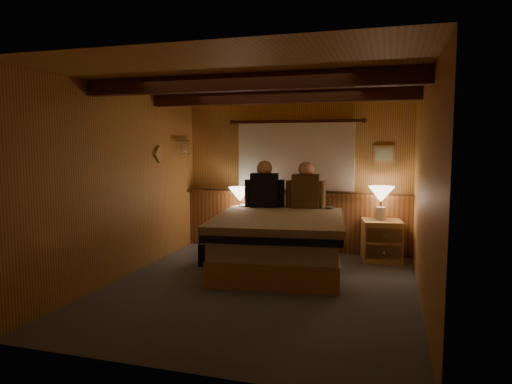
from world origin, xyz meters
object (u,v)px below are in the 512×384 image
at_px(lamp_left, 240,196).
at_px(duffel_bag, 217,253).
at_px(person_left, 264,188).
at_px(person_right, 306,189).
at_px(bed, 280,241).
at_px(nightstand_right, 382,240).
at_px(nightstand_left, 241,234).
at_px(lamp_right, 381,196).

xyz_separation_m(lamp_left, duffel_bag, (-0.05, -0.89, -0.71)).
height_order(person_left, person_right, person_left).
distance_m(bed, duffel_bag, 0.93).
relative_size(nightstand_right, lamp_left, 1.30).
xyz_separation_m(nightstand_right, person_right, (-1.12, -0.00, 0.73)).
relative_size(person_right, duffel_bag, 1.26).
height_order(bed, nightstand_left, bed).
bearing_deg(bed, person_right, 68.89).
bearing_deg(lamp_right, bed, -146.17).
height_order(person_left, duffel_bag, person_left).
xyz_separation_m(person_right, duffel_bag, (-1.11, -0.85, -0.86)).
distance_m(nightstand_left, nightstand_right, 2.17).
bearing_deg(nightstand_right, duffel_bag, -168.67).
bearing_deg(nightstand_left, person_left, -17.91).
bearing_deg(nightstand_right, person_right, 170.67).
distance_m(lamp_left, lamp_right, 2.16).
xyz_separation_m(nightstand_left, lamp_right, (2.15, 0.03, 0.67)).
relative_size(nightstand_right, lamp_right, 1.26).
xyz_separation_m(bed, lamp_right, (1.30, 0.87, 0.56)).
bearing_deg(bed, nightstand_right, 24.57).
bearing_deg(duffel_bag, nightstand_right, 3.23).
xyz_separation_m(lamp_left, person_right, (1.06, -0.04, 0.15)).
relative_size(lamp_left, person_right, 0.65).
distance_m(lamp_left, person_left, 0.48).
relative_size(nightstand_right, duffel_bag, 1.06).
relative_size(bed, person_right, 3.23).
bearing_deg(duffel_bag, person_left, 39.51).
height_order(nightstand_left, lamp_right, lamp_right).
bearing_deg(person_right, nightstand_left, 173.29).
bearing_deg(bed, nightstand_left, 127.58).
xyz_separation_m(lamp_right, duffel_bag, (-2.21, -0.90, -0.78)).
bearing_deg(lamp_right, nightstand_right, -63.34).
distance_m(person_left, duffel_bag, 1.25).
bearing_deg(duffel_bag, person_right, 19.73).
bearing_deg(nightstand_left, lamp_left, 139.21).
relative_size(nightstand_left, lamp_right, 1.11).
height_order(lamp_left, person_right, person_right).
xyz_separation_m(lamp_left, person_left, (0.44, -0.13, 0.16)).
distance_m(lamp_right, person_left, 1.73).
xyz_separation_m(bed, nightstand_right, (1.33, 0.82, -0.08)).
distance_m(bed, person_left, 1.06).
distance_m(lamp_left, duffel_bag, 1.14).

